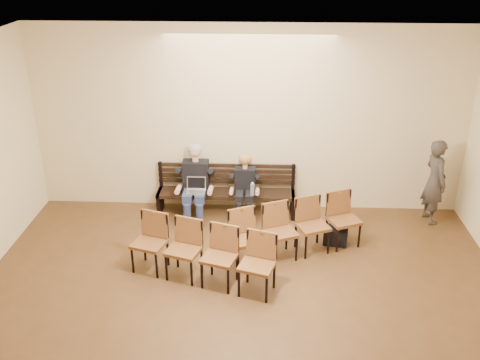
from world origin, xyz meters
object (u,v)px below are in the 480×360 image
object	(u,v)px
bag	(336,236)
chair_row_back	(201,254)
laptop	(196,194)
seated_man	(195,181)
passerby	(436,175)
water_bottle	(252,195)
seated_woman	(245,190)
chair_row_front	(297,230)
bench	(226,203)

from	to	relation	value
bag	chair_row_back	world-z (taller)	chair_row_back
laptop	seated_man	bearing A→B (deg)	86.98
bag	passerby	distance (m)	2.19
water_bottle	passerby	world-z (taller)	passerby
seated_woman	chair_row_front	distance (m)	1.55
bench	chair_row_back	size ratio (longest dim) A/B	1.15
chair_row_front	chair_row_back	xyz separation A→B (m)	(-1.48, -0.82, 0.00)
bench	water_bottle	xyz separation A→B (m)	(0.51, -0.34, 0.35)
chair_row_back	water_bottle	bearing A→B (deg)	86.08
seated_man	seated_woman	xyz separation A→B (m)	(0.91, 0.00, -0.16)
passerby	chair_row_back	xyz separation A→B (m)	(-4.01, -2.09, -0.45)
bench	seated_man	world-z (taller)	seated_man
passerby	seated_woman	bearing A→B (deg)	77.43
seated_woman	chair_row_front	size ratio (longest dim) A/B	0.49
seated_man	water_bottle	size ratio (longest dim) A/B	5.71
laptop	bag	size ratio (longest dim) A/B	0.85
water_bottle	chair_row_front	world-z (taller)	chair_row_front
bench	chair_row_back	bearing A→B (deg)	-95.65
seated_woman	passerby	distance (m)	3.46
chair_row_front	seated_man	bearing A→B (deg)	121.96
seated_man	chair_row_back	world-z (taller)	seated_man
seated_woman	water_bottle	bearing A→B (deg)	-56.57
bench	laptop	distance (m)	0.72
bag	chair_row_back	distance (m)	2.50
laptop	chair_row_back	world-z (taller)	chair_row_back
seated_man	seated_woman	size ratio (longest dim) A/B	1.29
chair_row_front	water_bottle	bearing A→B (deg)	102.81
passerby	chair_row_back	bearing A→B (deg)	104.57
bench	seated_man	distance (m)	0.75
bench	bag	xyz separation A→B (m)	(1.96, -1.00, -0.08)
bench	chair_row_back	distance (m)	2.21
water_bottle	bag	world-z (taller)	water_bottle
seated_man	bag	xyz separation A→B (m)	(2.51, -0.88, -0.56)
bench	bag	distance (m)	2.20
seated_woman	passerby	world-z (taller)	passerby
bag	chair_row_front	distance (m)	0.85
seated_woman	seated_man	bearing A→B (deg)	180.00
bench	water_bottle	distance (m)	0.70
bench	laptop	bearing A→B (deg)	-146.05
passerby	water_bottle	bearing A→B (deg)	81.33
bag	chair_row_front	world-z (taller)	chair_row_front
seated_woman	chair_row_back	size ratio (longest dim) A/B	0.49
laptop	passerby	xyz separation A→B (m)	(4.32, 0.26, 0.34)
laptop	seated_woman	bearing A→B (deg)	4.47
laptop	chair_row_front	size ratio (longest dim) A/B	0.15
bag	bench	bearing A→B (deg)	152.87
passerby	chair_row_front	size ratio (longest dim) A/B	0.81
bench	laptop	xyz separation A→B (m)	(-0.52, -0.35, 0.35)
bench	laptop	world-z (taller)	laptop
passerby	chair_row_front	world-z (taller)	passerby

